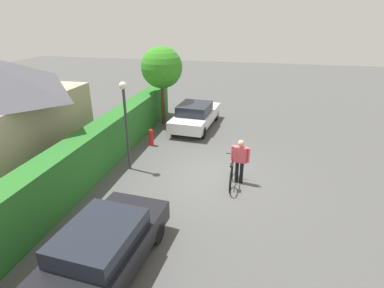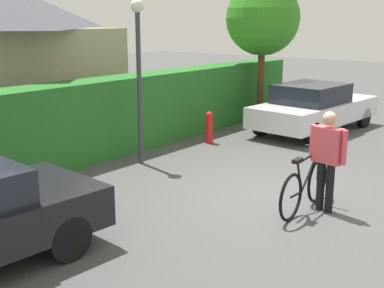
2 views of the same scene
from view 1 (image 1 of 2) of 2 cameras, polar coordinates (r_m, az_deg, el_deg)
ground_plane at (r=11.79m, az=4.56°, el=-6.04°), size 60.00×60.00×0.00m
hedge_row at (r=12.78m, az=-16.15°, el=-0.17°), size 14.90×0.90×1.76m
parked_car_near at (r=7.74m, az=-16.69°, el=-18.59°), size 4.50×2.08×1.31m
parked_car_far at (r=16.56m, az=0.68°, el=5.34°), size 4.44×2.06×1.36m
bicycle at (r=11.17m, az=7.27°, el=-5.49°), size 1.80×0.50×0.99m
person_rider at (r=11.10m, az=8.84°, el=-2.59°), size 0.27×0.66×1.66m
street_lamp at (r=11.73m, az=-12.18°, el=5.59°), size 0.28×0.28×3.47m
tree_kerbside at (r=16.71m, az=-5.60°, el=13.81°), size 2.17×2.17×4.18m
fire_hydrant at (r=14.44m, az=-7.50°, el=1.27°), size 0.20×0.20×0.81m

